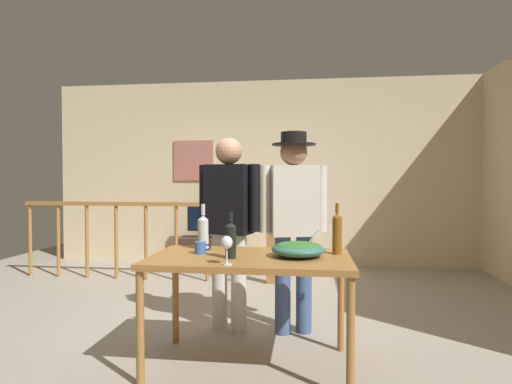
# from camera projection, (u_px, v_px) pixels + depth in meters

# --- Properties ---
(ground_plane) EXTENTS (8.30, 8.30, 0.00)m
(ground_plane) POSITION_uv_depth(u_px,v_px,m) (228.00, 322.00, 3.69)
(ground_plane) COLOR #9E9384
(back_wall) EXTENTS (6.39, 0.10, 2.76)m
(back_wall) POSITION_uv_depth(u_px,v_px,m) (261.00, 173.00, 6.27)
(back_wall) COLOR beige
(back_wall) RESTS_ON ground_plane
(framed_picture) EXTENTS (0.62, 0.03, 0.61)m
(framed_picture) POSITION_uv_depth(u_px,v_px,m) (194.00, 160.00, 6.33)
(framed_picture) COLOR #AF6A5D
(stair_railing) EXTENTS (3.29, 0.10, 1.04)m
(stair_railing) POSITION_uv_depth(u_px,v_px,m) (179.00, 231.00, 5.21)
(stair_railing) COLOR #9E6B33
(stair_railing) RESTS_ON ground_plane
(tv_console) EXTENTS (0.90, 0.40, 0.43)m
(tv_console) POSITION_uv_depth(u_px,v_px,m) (210.00, 252.00, 6.04)
(tv_console) COLOR #38281E
(tv_console) RESTS_ON ground_plane
(flat_screen_tv) EXTENTS (0.63, 0.12, 0.49)m
(flat_screen_tv) POSITION_uv_depth(u_px,v_px,m) (209.00, 218.00, 5.99)
(flat_screen_tv) COLOR black
(flat_screen_tv) RESTS_ON tv_console
(serving_table) EXTENTS (1.35, 0.77, 0.76)m
(serving_table) POSITION_uv_depth(u_px,v_px,m) (250.00, 267.00, 2.79)
(serving_table) COLOR #9E6B33
(serving_table) RESTS_ON ground_plane
(salad_bowl) EXTENTS (0.36, 0.36, 0.19)m
(salad_bowl) POSITION_uv_depth(u_px,v_px,m) (298.00, 248.00, 2.76)
(salad_bowl) COLOR #337060
(salad_bowl) RESTS_ON serving_table
(wine_glass) EXTENTS (0.07, 0.07, 0.17)m
(wine_glass) POSITION_uv_depth(u_px,v_px,m) (227.00, 244.00, 2.50)
(wine_glass) COLOR silver
(wine_glass) RESTS_ON serving_table
(wine_bottle_dark) EXTENTS (0.07, 0.07, 0.30)m
(wine_bottle_dark) POSITION_uv_depth(u_px,v_px,m) (231.00, 239.00, 2.71)
(wine_bottle_dark) COLOR black
(wine_bottle_dark) RESTS_ON serving_table
(wine_bottle_amber) EXTENTS (0.07, 0.07, 0.35)m
(wine_bottle_amber) POSITION_uv_depth(u_px,v_px,m) (337.00, 233.00, 2.85)
(wine_bottle_amber) COLOR brown
(wine_bottle_amber) RESTS_ON serving_table
(wine_bottle_clear) EXTENTS (0.08, 0.08, 0.34)m
(wine_bottle_clear) POSITION_uv_depth(u_px,v_px,m) (203.00, 231.00, 3.07)
(wine_bottle_clear) COLOR silver
(wine_bottle_clear) RESTS_ON serving_table
(mug_blue) EXTENTS (0.12, 0.08, 0.08)m
(mug_blue) POSITION_uv_depth(u_px,v_px,m) (201.00, 248.00, 2.88)
(mug_blue) COLOR #3866B2
(mug_blue) RESTS_ON serving_table
(person_standing_left) EXTENTS (0.54, 0.31, 1.63)m
(person_standing_left) POSITION_uv_depth(u_px,v_px,m) (229.00, 217.00, 3.47)
(person_standing_left) COLOR beige
(person_standing_left) RESTS_ON ground_plane
(person_standing_right) EXTENTS (0.55, 0.36, 1.66)m
(person_standing_right) POSITION_uv_depth(u_px,v_px,m) (293.00, 214.00, 3.41)
(person_standing_right) COLOR #3D5684
(person_standing_right) RESTS_ON ground_plane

